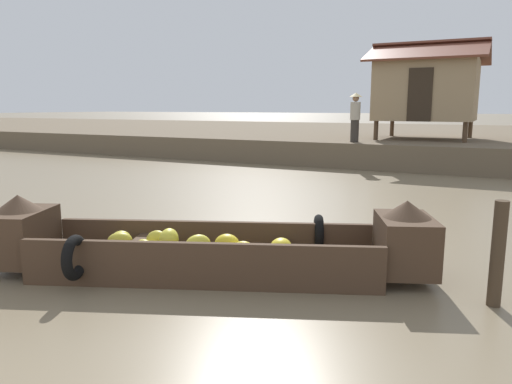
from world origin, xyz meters
name	(u,v)px	position (x,y,z in m)	size (l,w,h in m)	color
ground_plane	(334,204)	(0.00, 10.00, 0.00)	(300.00, 300.00, 0.00)	#7A6B51
riverbank_strip	(432,140)	(0.00, 25.69, 0.43)	(160.00, 20.00, 0.86)	brown
banana_boat	(206,248)	(-0.03, 5.01, 0.34)	(5.35, 2.92, 0.97)	#473323
stilt_house_left	(427,88)	(0.51, 19.28, 2.73)	(4.08, 3.75, 3.55)	#4C3826
vendor_person	(355,115)	(-1.39, 16.48, 1.79)	(0.44, 0.44, 1.66)	#332D28
mooring_post	(498,254)	(3.17, 5.55, 0.56)	(0.14, 0.14, 1.12)	#423323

